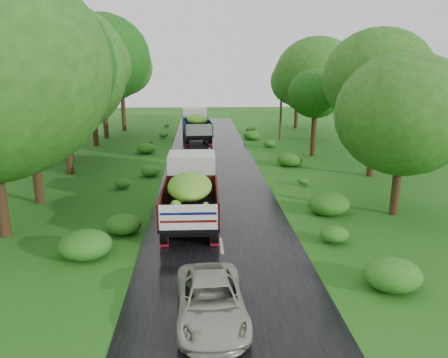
{
  "coord_description": "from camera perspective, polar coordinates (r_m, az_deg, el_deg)",
  "views": [
    {
      "loc": [
        -0.81,
        -12.29,
        7.2
      ],
      "look_at": [
        0.33,
        8.12,
        1.7
      ],
      "focal_mm": 35.0,
      "sensor_mm": 36.0,
      "label": 1
    }
  ],
  "objects": [
    {
      "name": "ground",
      "position": [
        14.27,
        0.52,
        -15.25
      ],
      "size": [
        120.0,
        120.0,
        0.0
      ],
      "primitive_type": "plane",
      "color": "#1A4B10",
      "rests_on": "ground"
    },
    {
      "name": "road",
      "position": [
        18.75,
        -0.47,
        -7.5
      ],
      "size": [
        6.5,
        80.0,
        0.02
      ],
      "primitive_type": "cube",
      "color": "black",
      "rests_on": "ground"
    },
    {
      "name": "road_lines",
      "position": [
        19.67,
        -0.61,
        -6.35
      ],
      "size": [
        0.12,
        69.6,
        0.0
      ],
      "color": "#BFB78C",
      "rests_on": "road"
    },
    {
      "name": "truck_near",
      "position": [
        20.11,
        -4.33,
        -1.19
      ],
      "size": [
        2.45,
        6.7,
        2.81
      ],
      "rotation": [
        0.0,
        0.0,
        -0.01
      ],
      "color": "black",
      "rests_on": "ground"
    },
    {
      "name": "truck_far",
      "position": [
        41.65,
        -3.69,
        7.29
      ],
      "size": [
        2.96,
        6.89,
        2.82
      ],
      "rotation": [
        0.0,
        0.0,
        0.09
      ],
      "color": "black",
      "rests_on": "ground"
    },
    {
      "name": "car",
      "position": [
        12.93,
        -1.71,
        -15.63
      ],
      "size": [
        2.11,
        4.28,
        1.17
      ],
      "primitive_type": "imported",
      "rotation": [
        0.0,
        0.0,
        0.04
      ],
      "color": "#A7A594",
      "rests_on": "road"
    },
    {
      "name": "utility_pole",
      "position": [
        41.63,
        7.48,
        10.3
      ],
      "size": [
        1.3,
        0.3,
        7.46
      ],
      "rotation": [
        0.0,
        0.0,
        0.16
      ],
      "color": "#382616",
      "rests_on": "ground"
    },
    {
      "name": "trees_left",
      "position": [
        32.89,
        -19.34,
        13.68
      ],
      "size": [
        5.78,
        33.79,
        9.46
      ],
      "color": "black",
      "rests_on": "ground"
    },
    {
      "name": "trees_right",
      "position": [
        35.51,
        14.05,
        11.82
      ],
      "size": [
        5.44,
        32.14,
        7.88
      ],
      "color": "black",
      "rests_on": "ground"
    },
    {
      "name": "shrubs",
      "position": [
        27.18,
        -1.38,
        0.46
      ],
      "size": [
        11.9,
        44.0,
        0.7
      ],
      "color": "#155A15",
      "rests_on": "ground"
    }
  ]
}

